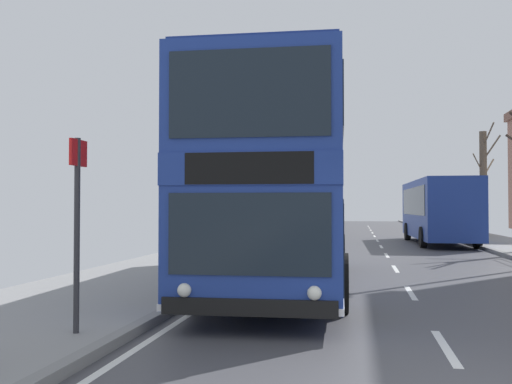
{
  "coord_description": "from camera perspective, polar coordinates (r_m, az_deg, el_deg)",
  "views": [
    {
      "loc": [
        -1.14,
        -5.2,
        1.83
      ],
      "look_at": [
        -2.97,
        5.17,
        2.11
      ],
      "focal_mm": 39.96,
      "sensor_mm": 36.0,
      "label": 1
    }
  ],
  "objects": [
    {
      "name": "background_bus_far_lane",
      "position": [
        30.06,
        17.75,
        -1.67
      ],
      "size": [
        2.8,
        9.97,
        3.15
      ],
      "color": "navy",
      "rests_on": "ground"
    },
    {
      "name": "double_decker_bus_main",
      "position": [
        13.36,
        2.99,
        0.34
      ],
      "size": [
        3.02,
        11.23,
        4.33
      ],
      "color": "navy",
      "rests_on": "ground"
    },
    {
      "name": "bus_stop_sign_near",
      "position": [
        8.08,
        -17.46,
        -1.97
      ],
      "size": [
        0.08,
        0.44,
        2.63
      ],
      "color": "#2D2D33",
      "rests_on": "ground"
    },
    {
      "name": "bare_tree_far_02",
      "position": [
        36.74,
        21.83,
        0.95
      ],
      "size": [
        1.71,
        3.2,
        6.6
      ],
      "color": "brown",
      "rests_on": "ground"
    }
  ]
}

